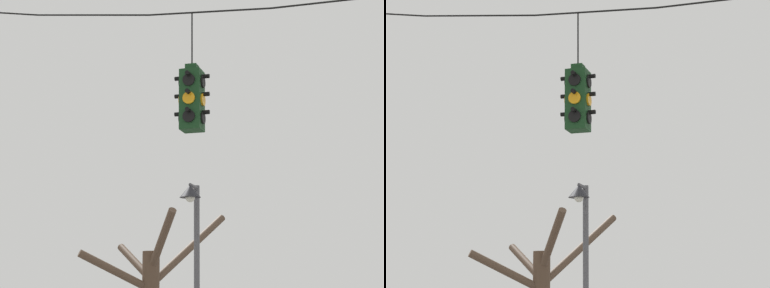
{
  "view_description": "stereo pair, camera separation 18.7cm",
  "coord_description": "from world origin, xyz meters",
  "views": [
    {
      "loc": [
        0.94,
        -11.06,
        2.18
      ],
      "look_at": [
        -2.35,
        0.1,
        4.61
      ],
      "focal_mm": 70.0,
      "sensor_mm": 36.0,
      "label": 1
    },
    {
      "loc": [
        1.11,
        -11.01,
        2.18
      ],
      "look_at": [
        -2.35,
        0.1,
        4.61
      ],
      "focal_mm": 70.0,
      "sensor_mm": 36.0,
      "label": 2
    }
  ],
  "objects": [
    {
      "name": "traffic_light_near_right_pole",
      "position": [
        -2.35,
        0.1,
        5.35
      ],
      "size": [
        0.58,
        0.58,
        1.99
      ],
      "color": "#143819"
    },
    {
      "name": "street_lamp",
      "position": [
        -3.33,
        3.55,
        3.23
      ],
      "size": [
        0.43,
        0.75,
        4.52
      ],
      "color": "#515156",
      "rests_on": "ground_plane"
    }
  ]
}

